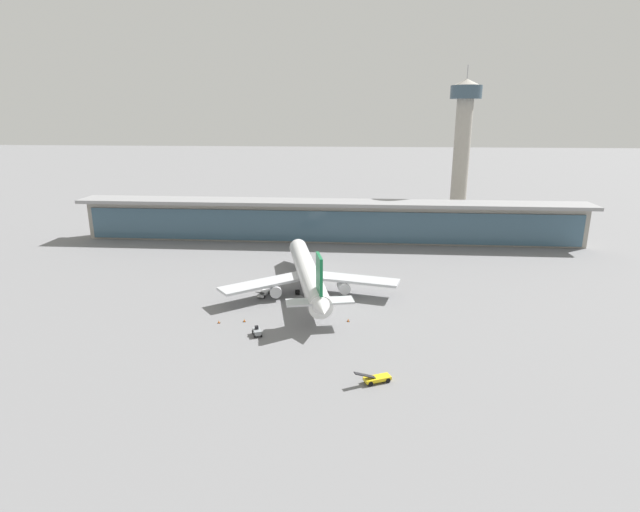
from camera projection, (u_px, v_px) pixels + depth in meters
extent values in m
plane|color=slate|center=(313.00, 309.00, 120.73)|extent=(1200.00, 1200.00, 0.00)
cylinder|color=white|center=(307.00, 272.00, 131.86)|extent=(16.35, 50.94, 5.38)
cone|color=white|center=(297.00, 246.00, 158.17)|extent=(6.20, 5.87, 5.27)
cone|color=white|center=(322.00, 309.00, 105.66)|extent=(6.01, 6.83, 4.84)
cube|color=black|center=(298.00, 245.00, 154.98)|extent=(4.42, 3.05, 0.65)
cube|color=#B7BABF|center=(264.00, 283.00, 126.11)|extent=(21.82, 19.09, 0.65)
cube|color=#B7BABF|center=(354.00, 279.00, 129.22)|extent=(23.92, 11.15, 0.65)
cylinder|color=silver|center=(275.00, 290.00, 126.48)|extent=(3.74, 4.45, 2.97)
cylinder|color=silver|center=(344.00, 287.00, 128.84)|extent=(3.74, 4.45, 2.97)
cube|color=#14703D|center=(319.00, 274.00, 108.35)|extent=(2.05, 6.48, 8.34)
cube|color=#B7BABF|center=(320.00, 301.00, 109.14)|extent=(15.37, 7.21, 0.46)
cylinder|color=black|center=(297.00, 292.00, 130.04)|extent=(1.37, 1.51, 1.30)
cylinder|color=black|center=(320.00, 291.00, 130.84)|extent=(1.37, 1.51, 1.30)
cylinder|color=black|center=(300.00, 266.00, 152.50)|extent=(1.37, 1.51, 1.30)
cube|color=silver|center=(263.00, 293.00, 128.81)|extent=(2.58, 5.03, 0.60)
cube|color=black|center=(260.00, 292.00, 126.25)|extent=(1.55, 4.05, 1.72)
cylinder|color=black|center=(264.00, 297.00, 127.13)|extent=(0.43, 0.93, 0.90)
cylinder|color=black|center=(258.00, 296.00, 127.52)|extent=(0.43, 0.93, 0.90)
cylinder|color=black|center=(269.00, 292.00, 130.26)|extent=(0.43, 0.93, 0.90)
cylinder|color=black|center=(263.00, 292.00, 130.65)|extent=(0.43, 0.93, 0.90)
cube|color=gray|center=(257.00, 331.00, 105.98)|extent=(2.46, 3.16, 0.90)
cube|color=black|center=(257.00, 327.00, 106.03)|extent=(0.91, 0.91, 0.70)
cylinder|color=black|center=(261.00, 335.00, 105.42)|extent=(0.60, 0.94, 0.90)
cylinder|color=black|center=(255.00, 336.00, 105.00)|extent=(0.60, 0.94, 0.90)
cylinder|color=black|center=(259.00, 331.00, 107.21)|extent=(0.60, 0.94, 0.90)
cylinder|color=black|center=(253.00, 332.00, 106.79)|extent=(0.60, 0.94, 0.90)
cube|color=yellow|center=(377.00, 378.00, 87.54)|extent=(5.11, 3.62, 0.60)
cube|color=black|center=(365.00, 375.00, 86.45)|extent=(3.97, 2.45, 1.72)
cylinder|color=black|center=(371.00, 384.00, 86.33)|extent=(0.94, 0.63, 0.90)
cylinder|color=black|center=(366.00, 379.00, 87.82)|extent=(0.94, 0.63, 0.90)
cylinder|color=black|center=(388.00, 381.00, 87.42)|extent=(0.94, 0.63, 0.90)
cylinder|color=black|center=(384.00, 376.00, 88.92)|extent=(0.94, 0.63, 0.90)
cube|color=#9E998E|center=(330.00, 222.00, 182.87)|extent=(180.00, 8.00, 14.00)
cube|color=#3D5B70|center=(329.00, 227.00, 178.95)|extent=(176.40, 0.50, 11.20)
cube|color=gray|center=(330.00, 203.00, 178.86)|extent=(183.60, 12.80, 1.20)
cylinder|color=#9E998E|center=(460.00, 165.00, 199.62)|extent=(6.40, 6.40, 50.78)
cylinder|color=#384C5B|center=(466.00, 92.00, 191.91)|extent=(12.00, 12.00, 5.00)
cone|color=#9E998E|center=(467.00, 82.00, 190.89)|extent=(10.20, 10.20, 2.40)
cylinder|color=#99999E|center=(468.00, 72.00, 189.87)|extent=(0.36, 0.36, 5.00)
cone|color=orange|center=(219.00, 322.00, 112.33)|extent=(0.44, 0.44, 0.70)
cube|color=black|center=(219.00, 323.00, 112.42)|extent=(0.62, 0.62, 0.04)
cone|color=orange|center=(244.00, 320.00, 113.06)|extent=(0.44, 0.44, 0.70)
cube|color=black|center=(244.00, 322.00, 113.15)|extent=(0.62, 0.62, 0.04)
cone|color=orange|center=(348.00, 320.00, 113.16)|extent=(0.44, 0.44, 0.70)
cube|color=black|center=(348.00, 321.00, 113.25)|extent=(0.62, 0.62, 0.04)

